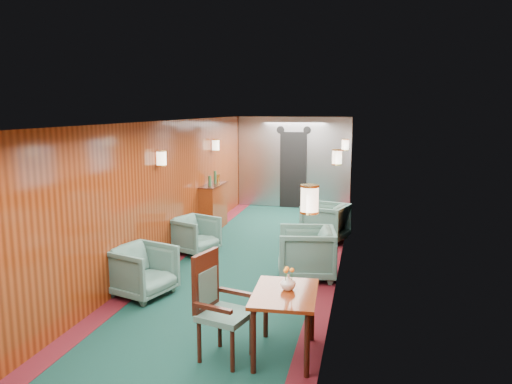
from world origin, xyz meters
TOP-DOWN VIEW (x-y plane):
  - room at (0.00, 0.00)m, footprint 12.00×12.10m
  - bulkhead at (0.00, 5.91)m, footprint 2.98×0.17m
  - windows_right at (1.49, 0.25)m, footprint 0.02×8.60m
  - wall_sconces at (0.00, 0.57)m, footprint 2.97×7.97m
  - dining_table at (1.10, -2.19)m, footprint 0.71×0.98m
  - side_chair at (0.41, -2.37)m, footprint 0.61×0.63m
  - credenza at (-1.34, 3.07)m, footprint 0.35×1.11m
  - flower_vase at (1.12, -2.12)m, footprint 0.19×0.19m
  - armchair_left_near at (-1.13, -0.91)m, footprint 0.98×0.96m
  - armchair_left_far at (-1.12, 1.25)m, footprint 0.94×0.93m
  - armchair_right_near at (1.02, 0.34)m, footprint 0.99×0.97m
  - armchair_right_far at (1.12, 2.63)m, footprint 1.02×1.00m

SIDE VIEW (x-z plane):
  - armchair_left_far at x=-1.12m, z-range 0.00..0.67m
  - armchair_left_near at x=-1.13m, z-range 0.00..0.71m
  - armchair_right_far at x=1.12m, z-range 0.00..0.75m
  - armchair_right_near at x=1.02m, z-range 0.00..0.79m
  - credenza at x=-1.34m, z-range -0.13..1.14m
  - dining_table at x=1.10m, z-range 0.24..0.95m
  - side_chair at x=0.41m, z-range 0.05..1.18m
  - flower_vase at x=1.12m, z-range 0.71..0.88m
  - bulkhead at x=0.00m, z-range -0.01..2.38m
  - windows_right at x=1.49m, z-range 1.05..1.85m
  - room at x=0.00m, z-range 0.43..2.83m
  - wall_sconces at x=0.00m, z-range 1.66..1.91m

